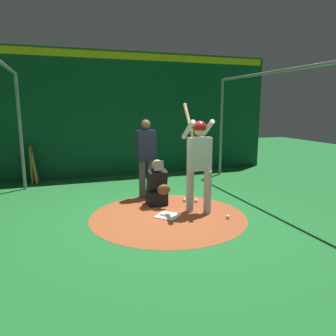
{
  "coord_description": "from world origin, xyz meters",
  "views": [
    {
      "loc": [
        5.55,
        -1.91,
        2.09
      ],
      "look_at": [
        0.0,
        0.0,
        0.95
      ],
      "focal_mm": 34.12,
      "sensor_mm": 36.0,
      "label": 1
    }
  ],
  "objects_px": {
    "umpire": "(146,154)",
    "baseball_0": "(228,217)",
    "batter": "(199,157)",
    "baseball_2": "(196,200)",
    "catcher": "(157,187)",
    "baseball_1": "(184,200)",
    "home_plate": "(168,216)",
    "bat_rack": "(33,165)"
  },
  "relations": [
    {
      "from": "bat_rack",
      "to": "baseball_0",
      "type": "relative_size",
      "value": 14.2
    },
    {
      "from": "home_plate",
      "to": "bat_rack",
      "type": "height_order",
      "value": "bat_rack"
    },
    {
      "from": "umpire",
      "to": "baseball_2",
      "type": "relative_size",
      "value": 24.27
    },
    {
      "from": "batter",
      "to": "bat_rack",
      "type": "xyz_separation_m",
      "value": [
        -3.83,
        -3.27,
        -0.62
      ]
    },
    {
      "from": "baseball_1",
      "to": "catcher",
      "type": "bearing_deg",
      "value": -87.09
    },
    {
      "from": "batter",
      "to": "baseball_0",
      "type": "relative_size",
      "value": 29.08
    },
    {
      "from": "umpire",
      "to": "bat_rack",
      "type": "distance_m",
      "value": 3.59
    },
    {
      "from": "baseball_0",
      "to": "baseball_2",
      "type": "height_order",
      "value": "same"
    },
    {
      "from": "umpire",
      "to": "baseball_0",
      "type": "bearing_deg",
      "value": 28.45
    },
    {
      "from": "batter",
      "to": "catcher",
      "type": "distance_m",
      "value": 1.2
    },
    {
      "from": "baseball_1",
      "to": "baseball_2",
      "type": "bearing_deg",
      "value": 59.92
    },
    {
      "from": "bat_rack",
      "to": "baseball_1",
      "type": "relative_size",
      "value": 14.2
    },
    {
      "from": "bat_rack",
      "to": "baseball_2",
      "type": "height_order",
      "value": "bat_rack"
    },
    {
      "from": "batter",
      "to": "baseball_2",
      "type": "xyz_separation_m",
      "value": [
        -0.62,
        0.23,
        -1.07
      ]
    },
    {
      "from": "batter",
      "to": "baseball_2",
      "type": "relative_size",
      "value": 29.08
    },
    {
      "from": "home_plate",
      "to": "umpire",
      "type": "relative_size",
      "value": 0.23
    },
    {
      "from": "catcher",
      "to": "baseball_2",
      "type": "distance_m",
      "value": 0.94
    },
    {
      "from": "umpire",
      "to": "baseball_0",
      "type": "xyz_separation_m",
      "value": [
        1.95,
        1.06,
        -0.97
      ]
    },
    {
      "from": "umpire",
      "to": "baseball_2",
      "type": "height_order",
      "value": "umpire"
    },
    {
      "from": "catcher",
      "to": "baseball_1",
      "type": "distance_m",
      "value": 0.73
    },
    {
      "from": "home_plate",
      "to": "catcher",
      "type": "height_order",
      "value": "catcher"
    },
    {
      "from": "baseball_0",
      "to": "baseball_2",
      "type": "distance_m",
      "value": 1.17
    },
    {
      "from": "catcher",
      "to": "baseball_2",
      "type": "relative_size",
      "value": 13.4
    },
    {
      "from": "bat_rack",
      "to": "baseball_0",
      "type": "bearing_deg",
      "value": 39.85
    },
    {
      "from": "baseball_1",
      "to": "home_plate",
      "type": "bearing_deg",
      "value": -39.87
    },
    {
      "from": "batter",
      "to": "umpire",
      "type": "xyz_separation_m",
      "value": [
        -1.41,
        -0.68,
        -0.1
      ]
    },
    {
      "from": "baseball_2",
      "to": "home_plate",
      "type": "bearing_deg",
      "value": -53.19
    },
    {
      "from": "catcher",
      "to": "umpire",
      "type": "xyz_separation_m",
      "value": [
        -0.69,
        -0.05,
        0.62
      ]
    },
    {
      "from": "catcher",
      "to": "umpire",
      "type": "relative_size",
      "value": 0.55
    },
    {
      "from": "umpire",
      "to": "bat_rack",
      "type": "height_order",
      "value": "umpire"
    },
    {
      "from": "baseball_0",
      "to": "batter",
      "type": "bearing_deg",
      "value": -145.28
    },
    {
      "from": "catcher",
      "to": "baseball_0",
      "type": "relative_size",
      "value": 13.4
    },
    {
      "from": "home_plate",
      "to": "baseball_0",
      "type": "relative_size",
      "value": 5.68
    },
    {
      "from": "batter",
      "to": "bat_rack",
      "type": "height_order",
      "value": "batter"
    },
    {
      "from": "baseball_0",
      "to": "baseball_2",
      "type": "relative_size",
      "value": 1.0
    },
    {
      "from": "umpire",
      "to": "baseball_1",
      "type": "distance_m",
      "value": 1.36
    },
    {
      "from": "catcher",
      "to": "baseball_2",
      "type": "bearing_deg",
      "value": 83.61
    },
    {
      "from": "batter",
      "to": "baseball_2",
      "type": "bearing_deg",
      "value": 159.43
    },
    {
      "from": "home_plate",
      "to": "baseball_0",
      "type": "distance_m",
      "value": 1.14
    },
    {
      "from": "home_plate",
      "to": "catcher",
      "type": "distance_m",
      "value": 0.85
    },
    {
      "from": "batter",
      "to": "catcher",
      "type": "xyz_separation_m",
      "value": [
        -0.72,
        -0.63,
        -0.72
      ]
    },
    {
      "from": "bat_rack",
      "to": "baseball_2",
      "type": "xyz_separation_m",
      "value": [
        3.21,
        3.51,
        -0.45
      ]
    }
  ]
}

